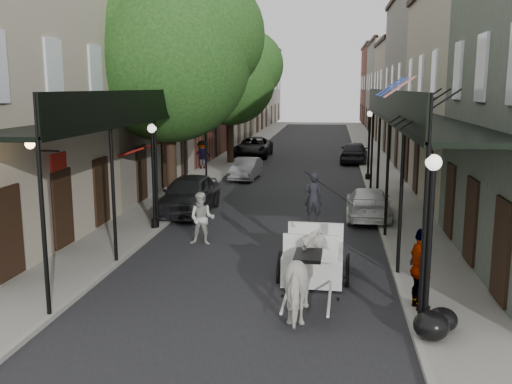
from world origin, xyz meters
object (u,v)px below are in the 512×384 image
(pedestrian_sidewalk_left, at_px, (202,154))
(car_left_near, at_px, (189,194))
(lamppost_right_near, at_px, (429,244))
(lamppost_right_far, at_px, (369,144))
(horse, at_px, (307,277))
(pedestrian_walking, at_px, (202,219))
(car_left_mid, at_px, (246,169))
(carriage, at_px, (315,234))
(tree_far, at_px, (236,75))
(car_right_far, at_px, (354,152))
(tree_near, at_px, (179,52))
(car_left_far, at_px, (253,147))
(pedestrian_sidewalk_right, at_px, (421,269))
(lamppost_left, at_px, (153,174))
(car_right_near, at_px, (368,203))

(pedestrian_sidewalk_left, height_order, car_left_near, pedestrian_sidewalk_left)
(lamppost_right_near, distance_m, lamppost_right_far, 20.00)
(lamppost_right_near, bearing_deg, horse, 157.58)
(pedestrian_walking, xyz_separation_m, car_left_mid, (-0.60, 13.43, -0.28))
(carriage, bearing_deg, pedestrian_sidewalk_left, 112.80)
(carriage, bearing_deg, tree_far, 106.24)
(lamppost_right_far, xyz_separation_m, car_right_far, (-0.50, 7.67, -1.31))
(tree_near, xyz_separation_m, carriage, (5.93, -8.35, -5.31))
(lamppost_right_far, height_order, car_right_far, lamppost_right_far)
(tree_far, height_order, car_left_far, tree_far)
(lamppost_right_near, relative_size, car_left_mid, 1.04)
(carriage, xyz_separation_m, car_left_far, (-5.34, 26.13, -0.45))
(horse, height_order, pedestrian_walking, horse)
(horse, relative_size, car_left_near, 0.47)
(lamppost_right_near, distance_m, car_left_mid, 21.02)
(pedestrian_sidewalk_left, xyz_separation_m, car_left_near, (2.20, -11.91, -0.20))
(tree_far, xyz_separation_m, pedestrian_sidewalk_right, (8.45, -24.74, -4.78))
(lamppost_right_far, bearing_deg, tree_far, 143.49)
(tree_near, xyz_separation_m, car_right_far, (7.80, 15.49, -5.75))
(lamppost_right_far, bearing_deg, pedestrian_sidewalk_right, -89.69)
(lamppost_left, bearing_deg, tree_far, 90.46)
(lamppost_right_near, distance_m, carriage, 4.58)
(pedestrian_walking, bearing_deg, tree_far, 96.75)
(lamppost_right_far, relative_size, pedestrian_sidewalk_right, 1.97)
(pedestrian_walking, xyz_separation_m, pedestrian_sidewalk_right, (6.20, -5.00, 0.19))
(lamppost_right_near, bearing_deg, lamppost_right_far, 90.00)
(lamppost_right_far, xyz_separation_m, horse, (-2.42, -19.00, -1.14))
(car_left_mid, bearing_deg, pedestrian_walking, -83.69)
(car_left_far, height_order, car_right_far, car_right_far)
(car_right_far, bearing_deg, car_left_far, -13.56)
(pedestrian_walking, height_order, car_right_far, pedestrian_walking)
(tree_far, relative_size, car_right_near, 2.06)
(car_left_mid, bearing_deg, pedestrian_sidewalk_left, 140.17)
(lamppost_right_far, distance_m, pedestrian_sidewalk_right, 18.59)
(lamppost_left, bearing_deg, car_left_mid, 82.80)
(lamppost_right_near, bearing_deg, pedestrian_walking, 133.48)
(pedestrian_sidewalk_right, relative_size, car_left_near, 0.41)
(tree_near, height_order, lamppost_right_far, tree_near)
(horse, height_order, car_right_far, horse)
(lamppost_right_near, height_order, lamppost_left, same)
(tree_far, xyz_separation_m, pedestrian_walking, (2.25, -19.74, -4.97))
(lamppost_left, distance_m, car_right_far, 21.16)
(tree_far, bearing_deg, pedestrian_sidewalk_right, -71.15)
(lamppost_right_near, bearing_deg, car_left_mid, 108.64)
(tree_near, xyz_separation_m, pedestrian_sidewalk_left, (-1.60, 10.74, -5.51))
(lamppost_left, xyz_separation_m, car_right_near, (7.70, 3.00, -1.44))
(pedestrian_sidewalk_left, relative_size, car_left_mid, 0.48)
(tree_far, distance_m, lamppost_right_near, 27.74)
(horse, distance_m, car_left_far, 29.43)
(tree_near, distance_m, lamppost_right_near, 15.39)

